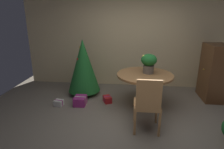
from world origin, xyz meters
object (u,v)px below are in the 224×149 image
Objects in this scene: round_dining_table at (144,83)px; gift_box_cream at (59,103)px; flower_vase at (149,62)px; wooden_cabinet at (214,72)px; holiday_tree at (83,66)px; wooden_chair_near at (148,103)px; gift_box_purple at (80,101)px; gift_box_red at (107,99)px.

round_dining_table is 5.63× the size of gift_box_cream.
wooden_cabinet is at bearing 18.60° from flower_vase.
holiday_tree is at bearing 159.61° from round_dining_table.
wooden_chair_near is at bearing -90.00° from round_dining_table.
gift_box_purple is at bearing -176.91° from round_dining_table.
wooden_chair_near is 3.53× the size of gift_box_red.
holiday_tree is 4.57× the size of gift_box_purple.
round_dining_table is at bearing 5.16° from gift_box_cream.
gift_box_cream is (-1.87, 0.78, -0.48)m from wooden_chair_near.
gift_box_purple is (-1.41, 0.87, -0.45)m from wooden_chair_near.
flower_vase is 1.28m from gift_box_red.
flower_vase reaches higher than gift_box_cream.
wooden_chair_near is at bearing -45.62° from holiday_tree.
flower_vase is at bearing 47.73° from round_dining_table.
holiday_tree is 4.98× the size of gift_box_red.
wooden_chair_near is 2.08m from gift_box_cream.
holiday_tree is at bearing 95.13° from gift_box_purple.
gift_box_red is (-0.82, 1.08, -0.48)m from wooden_chair_near.
flower_vase is 1.68m from wooden_cabinet.
gift_box_cream is at bearing -164.36° from gift_box_red.
wooden_chair_near is 1.43m from gift_box_red.
wooden_chair_near is (0.00, -0.95, 0.00)m from round_dining_table.
holiday_tree is 1.07× the size of wooden_cabinet.
holiday_tree is 1.07m from gift_box_cream.
round_dining_table reaches higher than gift_box_cream.
flower_vase reaches higher than gift_box_purple.
wooden_chair_near is at bearing -136.40° from wooden_cabinet.
gift_box_cream is 0.16× the size of wooden_cabinet.
wooden_chair_near is 2.10m from holiday_tree.
holiday_tree is at bearing 146.93° from gift_box_red.
wooden_chair_near is 2.25m from wooden_cabinet.
gift_box_cream is at bearing -174.84° from round_dining_table.
round_dining_table is at bearing -20.39° from holiday_tree.
holiday_tree is (-1.53, 0.47, -0.24)m from flower_vase.
holiday_tree reaches higher than gift_box_red.
gift_box_red is 2.56m from wooden_cabinet.
gift_box_red is 1.09m from gift_box_cream.
holiday_tree reaches higher than wooden_cabinet.
wooden_cabinet is at bearing 43.60° from wooden_chair_near.
gift_box_purple is at bearing -167.40° from wooden_cabinet.
wooden_cabinet reaches higher than gift_box_red.
flower_vase is at bearing -16.89° from holiday_tree.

